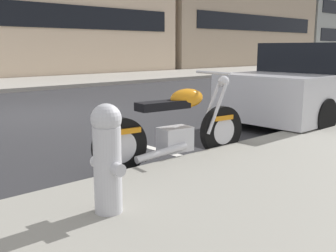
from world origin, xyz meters
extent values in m
plane|color=#28282B|center=(0.00, 0.00, 0.00)|extent=(260.00, 260.00, 0.00)
cube|color=gray|center=(12.00, 7.26, 0.07)|extent=(120.00, 5.00, 0.14)
cube|color=silver|center=(0.00, -4.16, 0.00)|extent=(0.12, 2.20, 0.01)
cylinder|color=black|center=(0.48, -4.80, 0.33)|extent=(0.67, 0.19, 0.66)
cylinder|color=silver|center=(0.48, -4.80, 0.33)|extent=(0.37, 0.16, 0.36)
cylinder|color=black|center=(-1.06, -4.62, 0.33)|extent=(0.67, 0.19, 0.66)
cylinder|color=silver|center=(-1.06, -4.62, 0.33)|extent=(0.37, 0.16, 0.36)
cube|color=silver|center=(-0.29, -4.71, 0.31)|extent=(0.43, 0.30, 0.30)
cube|color=black|center=(-0.47, -4.69, 0.75)|extent=(0.70, 0.30, 0.10)
ellipsoid|color=orange|center=(-0.11, -4.73, 0.81)|extent=(0.50, 0.29, 0.24)
cube|color=orange|center=(-1.01, -4.62, 0.51)|extent=(0.38, 0.22, 0.06)
cube|color=orange|center=(0.46, -4.79, 0.51)|extent=(0.34, 0.20, 0.06)
cylinder|color=silver|center=(0.35, -4.71, 0.65)|extent=(0.34, 0.08, 0.65)
cylinder|color=silver|center=(0.33, -4.85, 0.65)|extent=(0.34, 0.08, 0.65)
cylinder|color=silver|center=(0.31, -4.78, 1.11)|extent=(0.11, 0.62, 0.04)
sphere|color=silver|center=(0.50, -4.80, 0.99)|extent=(0.15, 0.15, 0.15)
cylinder|color=silver|center=(-0.60, -4.81, 0.21)|extent=(0.71, 0.17, 0.16)
cube|color=silver|center=(4.20, -4.28, 0.57)|extent=(4.70, 1.84, 0.81)
cube|color=black|center=(4.25, -4.28, 1.24)|extent=(2.25, 1.68, 0.55)
cylinder|color=black|center=(5.75, -3.44, 0.31)|extent=(0.62, 0.22, 0.62)
cylinder|color=black|center=(2.65, -3.46, 0.31)|extent=(0.62, 0.22, 0.62)
cylinder|color=black|center=(2.66, -5.11, 0.31)|extent=(0.62, 0.22, 0.62)
cylinder|color=#B7B7BC|center=(-1.95, -5.70, 0.49)|extent=(0.22, 0.22, 0.69)
sphere|color=#B7B7BC|center=(-1.95, -5.70, 0.89)|extent=(0.24, 0.24, 0.24)
cylinder|color=#B7B7BC|center=(-1.95, -5.56, 0.52)|extent=(0.10, 0.08, 0.10)
cylinder|color=#B7B7BC|center=(-1.95, -5.84, 0.52)|extent=(0.10, 0.08, 0.10)
cube|color=black|center=(7.49, 9.53, 2.88)|extent=(9.49, 0.06, 1.10)
cube|color=black|center=(21.56, 9.53, 3.17)|extent=(13.24, 0.06, 1.10)
cube|color=#939993|center=(34.46, 15.56, 5.86)|extent=(9.29, 11.99, 11.73)
camera|label=1|loc=(-3.65, -8.28, 1.43)|focal=43.34mm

